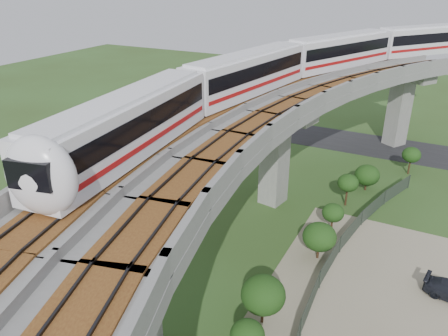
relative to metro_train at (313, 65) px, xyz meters
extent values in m
plane|color=#344A1D|center=(-2.39, -15.46, -12.31)|extent=(160.00, 160.00, 0.00)
cube|color=gray|center=(11.61, -17.46, -12.29)|extent=(18.00, 26.00, 0.04)
cube|color=#232326|center=(-2.39, 14.54, -12.29)|extent=(60.00, 8.00, 0.03)
cube|color=#99968E|center=(6.73, 16.34, -8.11)|extent=(2.86, 2.93, 8.40)
cube|color=#99968E|center=(6.73, 16.34, -3.31)|extent=(7.21, 5.74, 1.20)
cube|color=#99968E|center=(-1.47, -5.04, -8.11)|extent=(2.35, 2.51, 8.40)
cube|color=#99968E|center=(-1.47, -5.04, -3.31)|extent=(7.31, 3.58, 1.20)
cube|color=#99968E|center=(-1.47, -25.88, -8.11)|extent=(2.35, 2.51, 8.40)
cube|color=#99968E|center=(-1.47, -25.88, -3.31)|extent=(7.31, 3.58, 1.20)
cube|color=gray|center=(3.80, 11.08, -2.31)|extent=(16.42, 20.91, 0.80)
cube|color=gray|center=(-0.05, 12.98, -1.41)|extent=(8.66, 17.08, 1.00)
cube|color=gray|center=(7.66, 9.18, -1.41)|extent=(8.66, 17.08, 1.00)
cube|color=brown|center=(1.83, 12.05, -1.85)|extent=(10.68, 18.08, 0.12)
cube|color=black|center=(1.83, 12.05, -1.73)|extent=(9.69, 17.59, 0.12)
cube|color=brown|center=(5.78, 10.11, -1.85)|extent=(10.68, 18.08, 0.12)
cube|color=black|center=(5.78, 10.11, -1.73)|extent=(9.69, 17.59, 0.12)
cube|color=gray|center=(-1.69, -6.33, -2.31)|extent=(11.77, 20.03, 0.80)
cube|color=gray|center=(-5.94, -5.68, -1.41)|extent=(3.22, 18.71, 1.00)
cube|color=gray|center=(2.56, -6.99, -1.41)|extent=(3.22, 18.71, 1.00)
cube|color=brown|center=(-3.86, -6.00, -1.85)|extent=(5.44, 19.05, 0.12)
cube|color=black|center=(-3.86, -6.00, -1.73)|extent=(4.35, 18.88, 0.12)
cube|color=brown|center=(0.49, -6.67, -1.85)|extent=(5.44, 19.05, 0.12)
cube|color=black|center=(0.49, -6.67, -1.73)|extent=(4.35, 18.88, 0.12)
cube|color=gray|center=(-1.69, -24.59, -2.31)|extent=(11.77, 20.03, 0.80)
cube|color=gray|center=(-5.94, -25.24, -1.41)|extent=(3.22, 18.71, 1.00)
cube|color=gray|center=(2.56, -23.93, -1.41)|extent=(3.22, 18.71, 1.00)
cube|color=brown|center=(-3.86, -24.92, -1.85)|extent=(5.44, 19.05, 0.12)
cube|color=black|center=(-3.86, -24.92, -1.73)|extent=(4.35, 18.88, 0.12)
cube|color=brown|center=(0.49, -24.25, -1.85)|extent=(5.44, 19.05, 0.12)
cube|color=black|center=(0.49, -24.25, -1.73)|extent=(4.35, 18.88, 0.12)
cube|color=white|center=(-4.27, -21.72, -0.07)|extent=(4.20, 15.20, 3.20)
cube|color=white|center=(-4.27, -21.72, 1.63)|extent=(3.58, 14.40, 0.22)
cube|color=black|center=(-4.27, -21.72, 0.38)|extent=(4.20, 14.60, 1.15)
cube|color=#B81213|center=(-4.27, -21.72, -0.82)|extent=(4.20, 14.60, 0.30)
cube|color=black|center=(-4.27, -21.72, -1.53)|extent=(3.17, 12.88, 0.28)
cube|color=white|center=(-3.89, -6.17, -0.07)|extent=(4.91, 15.24, 3.20)
cube|color=white|center=(-3.89, -6.17, 1.63)|extent=(4.26, 14.41, 0.22)
cube|color=black|center=(-3.89, -6.17, 0.38)|extent=(4.88, 14.65, 1.15)
cube|color=#B81213|center=(-3.89, -6.17, -0.82)|extent=(4.88, 14.65, 0.30)
cube|color=black|center=(-3.89, -6.17, -1.53)|extent=(3.78, 12.89, 0.28)
cube|color=white|center=(0.34, 8.80, -0.07)|extent=(8.34, 14.86, 3.20)
cube|color=white|center=(0.34, 8.80, 1.63)|extent=(7.55, 13.96, 0.22)
cube|color=black|center=(0.34, 8.80, 0.38)|extent=(8.16, 14.34, 1.15)
cube|color=#B81213|center=(0.34, 8.80, -0.82)|extent=(8.16, 14.34, 0.30)
cube|color=black|center=(0.34, 8.80, -1.53)|extent=(6.72, 12.48, 0.28)
cube|color=white|center=(8.16, 22.26, -0.07)|extent=(11.24, 13.56, 3.20)
cube|color=white|center=(8.16, 22.26, 1.63)|extent=(10.36, 12.64, 0.22)
cube|color=black|center=(8.16, 22.26, 0.38)|extent=(10.93, 13.12, 1.15)
cube|color=#B81213|center=(8.16, 22.26, -0.82)|extent=(10.93, 13.12, 0.30)
cube|color=black|center=(8.16, 22.26, -1.53)|extent=(9.24, 11.29, 0.28)
ellipsoid|color=white|center=(-3.12, -28.88, 0.08)|extent=(3.64, 2.50, 3.64)
cylinder|color=#2D382D|center=(9.86, 3.83, -11.56)|extent=(0.08, 0.08, 1.50)
cube|color=#2D382D|center=(8.99, 1.52, -11.56)|extent=(1.69, 4.77, 1.40)
cylinder|color=#2D382D|center=(8.24, -0.83, -11.56)|extent=(0.08, 0.08, 1.50)
cube|color=#2D382D|center=(7.59, -3.22, -11.56)|extent=(1.23, 4.91, 1.40)
cylinder|color=#2D382D|center=(7.06, -5.63, -11.56)|extent=(0.08, 0.08, 1.50)
cube|color=#2D382D|center=(6.65, -8.07, -11.56)|extent=(0.75, 4.99, 1.40)
cylinder|color=#2D382D|center=(6.35, -10.52, -11.56)|extent=(0.08, 0.08, 1.50)
cube|color=#2D382D|center=(6.17, -12.99, -11.56)|extent=(0.27, 5.04, 1.40)
cylinder|color=#2D382D|center=(6.11, -15.46, -11.56)|extent=(0.08, 0.08, 1.50)
cube|color=#2D382D|center=(6.17, -17.93, -11.56)|extent=(0.27, 5.04, 1.40)
cylinder|color=#2D382D|center=(6.35, -20.40, -11.56)|extent=(0.08, 0.08, 1.50)
cylinder|color=#382314|center=(9.45, 7.55, -11.48)|extent=(0.18, 0.18, 1.66)
ellipsoid|color=#1B3A12|center=(9.45, 7.55, -10.07)|extent=(1.95, 1.95, 1.66)
cylinder|color=#382314|center=(6.02, 1.45, -11.84)|extent=(0.18, 0.18, 0.93)
ellipsoid|color=#1B3A12|center=(6.02, 1.45, -10.65)|extent=(2.44, 2.44, 2.07)
cylinder|color=#382314|center=(4.97, -2.64, -11.42)|extent=(0.18, 0.18, 1.77)
ellipsoid|color=#1B3A12|center=(4.97, -2.64, -9.96)|extent=(1.94, 1.94, 1.65)
cylinder|color=#382314|center=(4.94, -7.82, -11.66)|extent=(0.18, 0.18, 1.29)
ellipsoid|color=#1B3A12|center=(4.94, -7.82, -10.47)|extent=(1.83, 1.83, 1.56)
cylinder|color=#382314|center=(4.98, -12.04, -11.72)|extent=(0.18, 0.18, 1.17)
ellipsoid|color=#1B3A12|center=(4.98, -12.04, -10.37)|extent=(2.56, 2.56, 2.17)
cylinder|color=#382314|center=(3.79, -20.25, -11.63)|extent=(0.18, 0.18, 1.36)
ellipsoid|color=#1B3A12|center=(3.79, -20.25, -10.12)|extent=(2.77, 2.77, 2.36)
ellipsoid|color=#1B3A12|center=(4.32, -23.77, -9.98)|extent=(1.92, 1.92, 1.63)
camera|label=1|loc=(11.29, -40.10, 7.95)|focal=35.00mm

